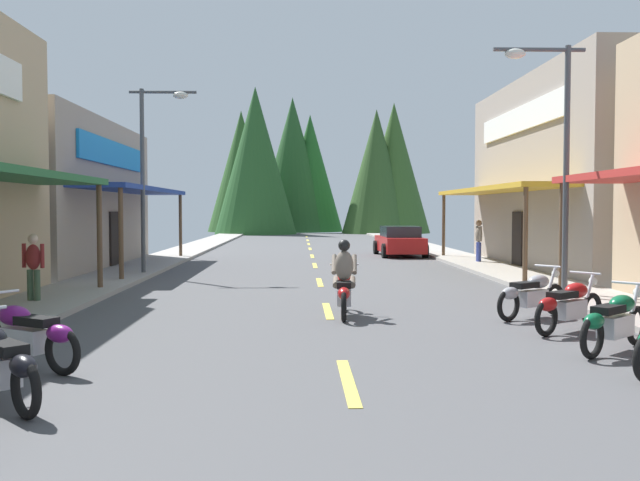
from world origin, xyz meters
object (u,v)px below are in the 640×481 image
at_px(streetlamp_left, 153,154).
at_px(pedestrian_browsing, 479,239).
at_px(streetlamp_right, 552,134).
at_px(motorcycle_parked_left_3, 26,334).
at_px(motorcycle_parked_right_4, 569,304).
at_px(motorcycle_parked_right_5, 531,294).
at_px(parked_car_curbside, 400,241).
at_px(motorcycle_parked_right_3, 615,320).
at_px(pedestrian_by_shop, 33,264).
at_px(rider_cruising_lead, 344,284).

bearing_deg(streetlamp_left, pedestrian_browsing, 20.20).
xyz_separation_m(streetlamp_right, motorcycle_parked_left_3, (-9.69, -6.86, -3.46)).
bearing_deg(pedestrian_browsing, motorcycle_parked_left_3, 55.29).
xyz_separation_m(motorcycle_parked_right_4, motorcycle_parked_right_5, (-0.15, 1.57, 0.00)).
bearing_deg(pedestrian_browsing, parked_car_curbside, -68.72).
height_order(streetlamp_right, motorcycle_parked_right_5, streetlamp_right).
bearing_deg(motorcycle_parked_right_5, pedestrian_browsing, 44.20).
bearing_deg(motorcycle_parked_right_3, pedestrian_by_shop, 112.35).
height_order(motorcycle_parked_right_5, motorcycle_parked_left_3, same).
relative_size(motorcycle_parked_right_3, pedestrian_browsing, 0.96).
height_order(motorcycle_parked_right_3, motorcycle_parked_left_3, same).
distance_m(motorcycle_parked_left_3, pedestrian_by_shop, 6.79).
height_order(motorcycle_parked_right_5, pedestrian_browsing, pedestrian_browsing).
bearing_deg(streetlamp_left, motorcycle_parked_right_4, -48.46).
height_order(rider_cruising_lead, pedestrian_by_shop, pedestrian_by_shop).
bearing_deg(parked_car_curbside, motorcycle_parked_right_3, 178.94).
bearing_deg(pedestrian_by_shop, streetlamp_left, -173.52).
relative_size(streetlamp_left, rider_cruising_lead, 2.84).
relative_size(streetlamp_left, motorcycle_parked_left_3, 3.23).
bearing_deg(streetlamp_left, motorcycle_parked_right_5, -44.40).
distance_m(pedestrian_by_shop, pedestrian_browsing, 17.40).
height_order(streetlamp_left, motorcycle_parked_right_4, streetlamp_left).
xyz_separation_m(streetlamp_right, pedestrian_browsing, (1.13, 10.95, -2.92)).
bearing_deg(streetlamp_left, streetlamp_right, -31.48).
xyz_separation_m(motorcycle_parked_right_5, pedestrian_by_shop, (-10.65, 2.15, 0.45)).
bearing_deg(pedestrian_by_shop, rider_cruising_lead, 91.66).
bearing_deg(pedestrian_by_shop, pedestrian_browsing, 147.53).
xyz_separation_m(streetlamp_left, motorcycle_parked_right_4, (9.55, -10.78, -3.49)).
bearing_deg(streetlamp_right, pedestrian_by_shop, -177.72).
distance_m(motorcycle_parked_left_3, rider_cruising_lead, 6.49).
distance_m(motorcycle_parked_right_3, motorcycle_parked_right_5, 3.36).
height_order(streetlamp_right, parked_car_curbside, streetlamp_right).
height_order(motorcycle_parked_right_5, parked_car_curbside, parked_car_curbside).
relative_size(motorcycle_parked_right_3, parked_car_curbside, 0.39).
relative_size(motorcycle_parked_right_5, pedestrian_by_shop, 1.11).
xyz_separation_m(motorcycle_parked_right_3, pedestrian_browsing, (2.32, 16.93, 0.54)).
relative_size(streetlamp_left, streetlamp_right, 1.01).
distance_m(streetlamp_right, motorcycle_parked_right_4, 5.57).
height_order(motorcycle_parked_right_4, motorcycle_parked_right_5, same).
height_order(streetlamp_right, pedestrian_by_shop, streetlamp_right).
bearing_deg(motorcycle_parked_left_3, streetlamp_left, -54.39).
xyz_separation_m(motorcycle_parked_right_3, pedestrian_by_shop, (-10.79, 5.51, 0.45)).
bearing_deg(pedestrian_by_shop, parked_car_curbside, 163.60).
bearing_deg(streetlamp_left, pedestrian_by_shop, -99.98).
height_order(motorcycle_parked_right_4, pedestrian_by_shop, pedestrian_by_shop).
relative_size(motorcycle_parked_right_3, pedestrian_by_shop, 1.04).
relative_size(pedestrian_by_shop, parked_car_curbside, 0.37).
height_order(motorcycle_parked_right_5, rider_cruising_lead, rider_cruising_lead).
bearing_deg(motorcycle_parked_right_4, streetlamp_right, 36.10).
distance_m(motorcycle_parked_right_3, pedestrian_browsing, 17.10).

